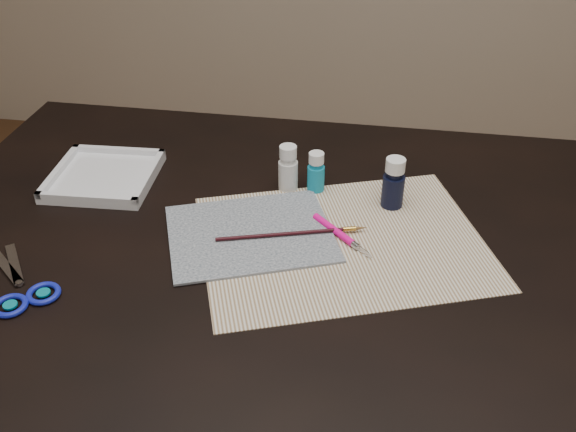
% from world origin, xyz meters
% --- Properties ---
extents(table, '(1.30, 0.90, 0.75)m').
position_xyz_m(table, '(0.00, 0.00, 0.38)').
color(table, black).
rests_on(table, ground).
extents(paper, '(0.55, 0.49, 0.00)m').
position_xyz_m(paper, '(0.09, 0.01, 0.75)').
color(paper, silver).
rests_on(paper, table).
extents(canvas, '(0.33, 0.30, 0.00)m').
position_xyz_m(canvas, '(-0.06, 0.01, 0.75)').
color(canvas, black).
rests_on(canvas, paper).
extents(paint_bottle_white, '(0.04, 0.04, 0.09)m').
position_xyz_m(paint_bottle_white, '(-0.03, 0.16, 0.79)').
color(paint_bottle_white, silver).
rests_on(paint_bottle_white, table).
extents(paint_bottle_cyan, '(0.04, 0.04, 0.08)m').
position_xyz_m(paint_bottle_cyan, '(0.02, 0.16, 0.79)').
color(paint_bottle_cyan, '#118BAE').
rests_on(paint_bottle_cyan, table).
extents(paint_bottle_navy, '(0.05, 0.05, 0.09)m').
position_xyz_m(paint_bottle_navy, '(0.16, 0.13, 0.80)').
color(paint_bottle_navy, black).
rests_on(paint_bottle_navy, table).
extents(paintbrush, '(0.25, 0.08, 0.01)m').
position_xyz_m(paintbrush, '(0.01, 0.01, 0.76)').
color(paintbrush, black).
rests_on(paintbrush, canvas).
extents(craft_knife, '(0.11, 0.11, 0.01)m').
position_xyz_m(craft_knife, '(0.09, 0.02, 0.76)').
color(craft_knife, '#FF0A91').
rests_on(craft_knife, paper).
extents(scissors, '(0.21, 0.20, 0.01)m').
position_xyz_m(scissors, '(-0.40, -0.17, 0.76)').
color(scissors, silver).
rests_on(scissors, table).
extents(palette_tray, '(0.20, 0.20, 0.02)m').
position_xyz_m(palette_tray, '(-0.37, 0.13, 0.76)').
color(palette_tray, white).
rests_on(palette_tray, table).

